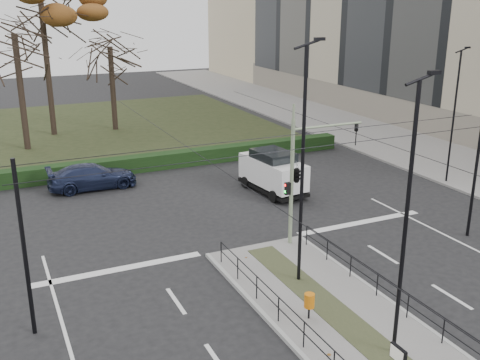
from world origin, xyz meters
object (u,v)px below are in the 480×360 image
object	(u,v)px
streetlamp_sidewalk	(454,115)
white_van	(273,171)
rust_tree	(41,2)
streetlamp_median_near	(407,221)
bare_tree_near	(15,42)
bare_tree_center	(110,53)
streetlamp_median_far	(303,165)
litter_bin	(309,301)
traffic_light	(298,172)
parked_car_third	(92,176)

from	to	relation	value
streetlamp_sidewalk	white_van	bearing A→B (deg)	164.06
rust_tree	streetlamp_median_near	bearing A→B (deg)	-81.00
bare_tree_near	bare_tree_center	bearing A→B (deg)	27.43
streetlamp_median_far	white_van	world-z (taller)	streetlamp_median_far
streetlamp_median_far	bare_tree_near	bearing A→B (deg)	106.62
streetlamp_median_near	streetlamp_median_far	world-z (taller)	streetlamp_median_far
litter_bin	streetlamp_median_far	xyz separation A→B (m)	(1.13, 2.56, 3.99)
rust_tree	bare_tree_center	bearing A→B (deg)	-2.51
traffic_light	white_van	world-z (taller)	traffic_light
white_van	parked_car_third	bearing A→B (deg)	151.68
bare_tree_center	rust_tree	bearing A→B (deg)	177.49
streetlamp_median_far	bare_tree_near	distance (m)	27.17
parked_car_third	rust_tree	world-z (taller)	rust_tree
streetlamp_median_near	bare_tree_near	distance (m)	32.38
streetlamp_median_far	bare_tree_center	distance (m)	29.74
traffic_light	streetlamp_median_near	xyz separation A→B (m)	(-1.48, -8.49, 1.10)
traffic_light	rust_tree	distance (m)	28.53
white_van	bare_tree_center	bearing A→B (deg)	103.01
parked_car_third	streetlamp_median_near	bearing A→B (deg)	-165.30
litter_bin	bare_tree_near	distance (m)	30.01
streetlamp_sidewalk	bare_tree_center	size ratio (longest dim) A/B	0.87
streetlamp_median_far	parked_car_third	world-z (taller)	streetlamp_median_far
bare_tree_center	bare_tree_near	bearing A→B (deg)	-152.57
streetlamp_median_near	streetlamp_median_far	xyz separation A→B (m)	(-0.24, 5.33, 0.28)
parked_car_third	bare_tree_center	distance (m)	16.45
streetlamp_median_near	streetlamp_sidewalk	xyz separation A→B (m)	(14.17, 12.41, -0.36)
streetlamp_median_far	streetlamp_sidewalk	distance (m)	16.07
parked_car_third	white_van	size ratio (longest dim) A/B	1.07
streetlamp_median_near	streetlamp_sidewalk	size ratio (longest dim) A/B	1.09
white_van	rust_tree	bearing A→B (deg)	115.50
streetlamp_sidewalk	bare_tree_near	size ratio (longest dim) A/B	0.72
traffic_light	parked_car_third	world-z (taller)	traffic_light
parked_car_third	bare_tree_center	bearing A→B (deg)	-17.58
streetlamp_median_near	parked_car_third	size ratio (longest dim) A/B	1.71
streetlamp_sidewalk	bare_tree_near	world-z (taller)	bare_tree_near
rust_tree	bare_tree_near	bearing A→B (deg)	-120.68
litter_bin	streetlamp_median_far	distance (m)	4.87
rust_tree	white_van	bearing A→B (deg)	-64.50
streetlamp_median_far	parked_car_third	xyz separation A→B (m)	(-5.07, 14.98, -4.06)
traffic_light	streetlamp_median_far	xyz separation A→B (m)	(-1.72, -3.16, 1.38)
streetlamp_median_far	parked_car_third	distance (m)	16.32
streetlamp_median_near	bare_tree_center	bearing A→B (deg)	91.04
streetlamp_sidewalk	bare_tree_near	bearing A→B (deg)	139.64
streetlamp_median_near	white_van	world-z (taller)	streetlamp_median_near
streetlamp_sidewalk	rust_tree	bearing A→B (deg)	130.86
litter_bin	bare_tree_center	distance (m)	32.75
bare_tree_near	streetlamp_sidewalk	bearing A→B (deg)	-40.36
litter_bin	parked_car_third	bearing A→B (deg)	102.67
parked_car_third	traffic_light	bearing A→B (deg)	-150.07
bare_tree_near	traffic_light	bearing A→B (deg)	-67.43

